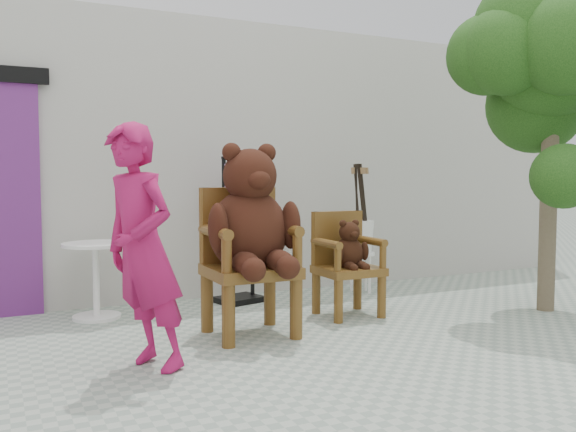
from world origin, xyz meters
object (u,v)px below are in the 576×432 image
(cafe_table, at_px, (96,271))
(tree, at_px, (538,69))
(person, at_px, (144,249))
(chair_small, at_px, (346,255))
(chair_big, at_px, (250,229))
(display_stand, at_px, (239,247))
(stool_bucket, at_px, (361,236))

(cafe_table, relative_size, tree, 0.22)
(person, height_order, tree, tree)
(chair_small, bearing_deg, chair_big, -165.47)
(chair_small, distance_m, tree, 2.53)
(cafe_table, distance_m, display_stand, 1.46)
(person, xyz_separation_m, tree, (3.77, 0.16, 1.49))
(chair_small, xyz_separation_m, cafe_table, (-2.16, 0.88, -0.13))
(cafe_table, bearing_deg, display_stand, 3.53)
(person, relative_size, cafe_table, 2.37)
(display_stand, bearing_deg, chair_big, -121.99)
(chair_big, xyz_separation_m, person, (-1.00, -0.58, -0.05))
(stool_bucket, bearing_deg, chair_small, -129.48)
(chair_big, xyz_separation_m, stool_bucket, (1.82, 1.15, -0.24))
(chair_small, distance_m, person, 2.28)
(stool_bucket, height_order, tree, tree)
(chair_big, xyz_separation_m, cafe_table, (-1.06, 1.16, -0.45))
(cafe_table, height_order, tree, tree)
(chair_small, bearing_deg, stool_bucket, 50.52)
(chair_big, xyz_separation_m, chair_small, (1.10, 0.29, -0.32))
(chair_big, height_order, cafe_table, chair_big)
(person, bearing_deg, stool_bucket, 95.10)
(display_stand, distance_m, stool_bucket, 1.44)
(person, xyz_separation_m, display_stand, (1.38, 1.82, -0.25))
(chair_small, height_order, display_stand, display_stand)
(display_stand, xyz_separation_m, stool_bucket, (1.43, -0.10, 0.06))
(chair_big, relative_size, person, 0.95)
(stool_bucket, distance_m, tree, 2.49)
(person, bearing_deg, chair_big, 93.45)
(chair_big, relative_size, cafe_table, 2.25)
(chair_big, relative_size, stool_bucket, 1.09)
(person, xyz_separation_m, stool_bucket, (2.82, 1.73, -0.19))
(chair_small, height_order, stool_bucket, stool_bucket)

